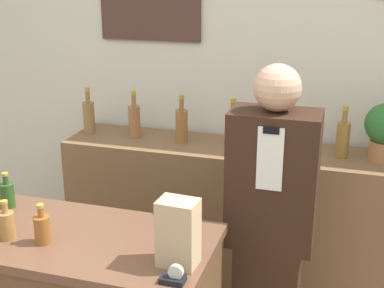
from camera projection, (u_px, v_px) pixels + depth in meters
name	position (u px, v px, depth m)	size (l,w,h in m)	color
back_wall	(227.00, 77.00, 3.40)	(5.20, 0.09, 2.70)	silver
back_shelf	(239.00, 222.00, 3.37)	(2.18, 0.45, 0.99)	brown
shopkeeper	(270.00, 232.00, 2.57)	(0.41, 0.26, 1.63)	#331E14
paper_bag	(178.00, 233.00, 2.01)	(0.16, 0.12, 0.27)	tan
tape_dispenser	(174.00, 277.00, 1.93)	(0.09, 0.06, 0.07)	black
counter_bottle_1	(7.00, 194.00, 2.51)	(0.07, 0.07, 0.17)	#2A4E1E
counter_bottle_2	(7.00, 224.00, 2.22)	(0.07, 0.07, 0.17)	#A7743B
counter_bottle_3	(42.00, 228.00, 2.19)	(0.07, 0.07, 0.17)	#925523
shelf_bottle_0	(89.00, 116.00, 3.46)	(0.08, 0.08, 0.30)	olive
shelf_bottle_1	(134.00, 120.00, 3.38)	(0.08, 0.08, 0.30)	#9E693E
shelf_bottle_2	(182.00, 125.00, 3.28)	(0.08, 0.08, 0.30)	#976433
shelf_bottle_3	(233.00, 129.00, 3.19)	(0.08, 0.08, 0.30)	#A36D30
shelf_bottle_4	(286.00, 134.00, 3.10)	(0.08, 0.08, 0.30)	#A26E35
shelf_bottle_5	(343.00, 138.00, 3.02)	(0.08, 0.08, 0.30)	olive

